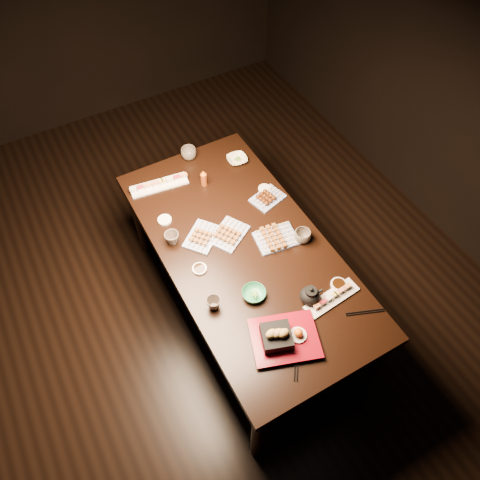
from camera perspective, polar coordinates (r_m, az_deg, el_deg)
name	(u,v)px	position (r m, az deg, el deg)	size (l,w,h in m)	color
ground	(205,315)	(3.33, -4.29, -9.13)	(5.00, 5.00, 0.00)	black
dining_table	(244,282)	(3.01, 0.47, -5.18)	(0.90, 1.80, 0.75)	black
sushi_platter_near	(332,297)	(2.55, 11.16, -6.83)	(0.32, 0.09, 0.04)	white
sushi_platter_far	(159,183)	(3.04, -9.86, 6.82)	(0.37, 0.10, 0.04)	white
yakitori_plate_center	(229,232)	(2.73, -1.36, 0.95)	(0.23, 0.16, 0.06)	#828EB6
yakitori_plate_right	(276,236)	(2.72, 4.47, 0.45)	(0.24, 0.17, 0.06)	#828EB6
yakitori_plate_left	(202,235)	(2.73, -4.63, 0.66)	(0.22, 0.16, 0.06)	#828EB6
tsukune_plate	(268,196)	(2.92, 3.41, 5.34)	(0.20, 0.14, 0.05)	#828EB6
edamame_bowl_green	(254,294)	(2.51, 1.70, -6.57)	(0.13, 0.13, 0.04)	#2B8355
edamame_bowl_cream	(237,159)	(3.16, -0.36, 9.80)	(0.13, 0.13, 0.03)	beige
tempura_tray	(285,335)	(2.36, 5.55, -11.42)	(0.34, 0.27, 0.12)	black
teacup_near_left	(214,303)	(2.47, -3.23, -7.72)	(0.08, 0.08, 0.07)	brown
teacup_mid_right	(302,236)	(2.73, 7.63, 0.48)	(0.10, 0.10, 0.08)	brown
teacup_far_left	(172,238)	(2.72, -8.29, 0.20)	(0.08, 0.08, 0.08)	brown
teacup_far_right	(189,153)	(3.19, -6.27, 10.46)	(0.10, 0.10, 0.08)	brown
teapot	(310,294)	(2.49, 8.56, -6.56)	(0.13, 0.13, 0.11)	black
condiment_bottle	(204,178)	(2.99, -4.45, 7.57)	(0.04, 0.04, 0.12)	maroon
sauce_dish_west	(199,269)	(2.62, -4.96, -3.51)	(0.08, 0.08, 0.01)	white
sauce_dish_east	(265,189)	(2.99, 3.01, 6.25)	(0.08, 0.08, 0.01)	white
sauce_dish_se	(338,284)	(2.61, 11.92, -5.32)	(0.09, 0.09, 0.02)	white
sauce_dish_nw	(165,220)	(2.85, -9.17, 2.42)	(0.08, 0.08, 0.01)	white
chopsticks_near	(297,358)	(2.38, 6.91, -14.07)	(0.23, 0.02, 0.01)	black
chopsticks_se	(365,312)	(2.56, 14.99, -8.50)	(0.21, 0.02, 0.01)	black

